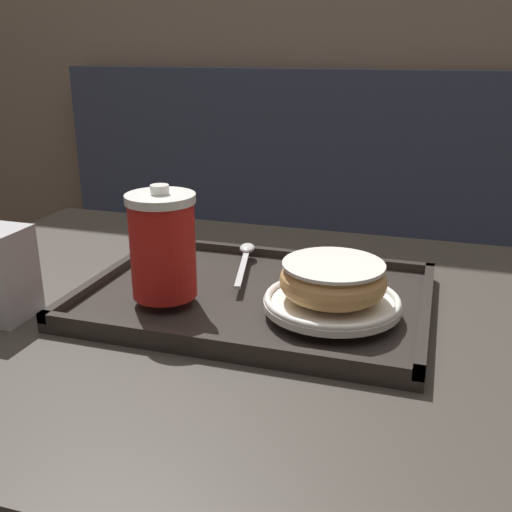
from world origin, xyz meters
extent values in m
cube|color=#33384C|center=(0.02, 0.84, 0.23)|extent=(1.72, 0.44, 0.45)
cube|color=#33384C|center=(0.02, 1.02, 0.73)|extent=(1.72, 0.08, 0.55)
cube|color=#38332D|center=(0.00, 0.00, 0.73)|extent=(0.93, 0.73, 0.03)
cube|color=#282321|center=(0.04, 0.03, 0.76)|extent=(0.43, 0.30, 0.01)
cube|color=#282321|center=(0.04, -0.12, 0.77)|extent=(0.43, 0.01, 0.01)
cube|color=#282321|center=(0.04, 0.17, 0.77)|extent=(0.43, 0.01, 0.01)
cube|color=#282321|center=(-0.17, 0.03, 0.77)|extent=(0.01, 0.30, 0.01)
cube|color=#282321|center=(0.25, 0.03, 0.77)|extent=(0.01, 0.30, 0.01)
cylinder|color=red|center=(-0.06, -0.03, 0.83)|extent=(0.08, 0.08, 0.11)
cylinder|color=white|center=(-0.06, -0.03, 0.89)|extent=(0.08, 0.08, 0.01)
cylinder|color=white|center=(-0.06, -0.03, 0.90)|extent=(0.02, 0.02, 0.01)
cylinder|color=white|center=(0.14, -0.01, 0.78)|extent=(0.16, 0.16, 0.01)
torus|color=white|center=(0.14, -0.01, 0.78)|extent=(0.16, 0.16, 0.01)
torus|color=tan|center=(0.14, -0.01, 0.81)|extent=(0.12, 0.12, 0.04)
cylinder|color=white|center=(0.14, -0.01, 0.83)|extent=(0.12, 0.12, 0.00)
ellipsoid|color=silver|center=(-0.01, 0.15, 0.78)|extent=(0.03, 0.04, 0.01)
cube|color=silver|center=(0.01, 0.07, 0.78)|extent=(0.04, 0.12, 0.00)
camera|label=1|loc=(0.25, -0.64, 1.06)|focal=42.00mm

